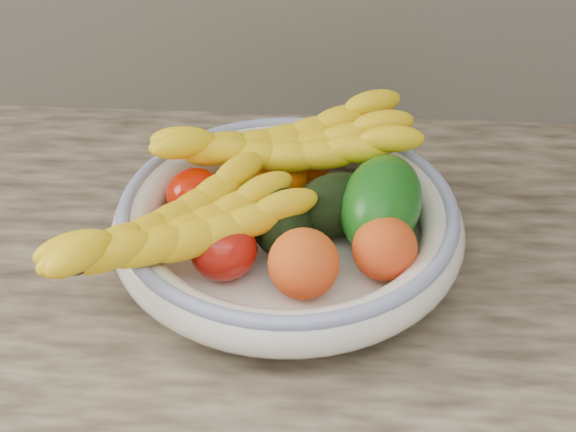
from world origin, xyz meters
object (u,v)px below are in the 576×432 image
(banana_bunch_back, at_px, (284,151))
(banana_bunch_front, at_px, (177,236))
(green_mango, at_px, (381,204))
(fruit_bowl, at_px, (288,224))

(banana_bunch_back, height_order, banana_bunch_front, banana_bunch_back)
(banana_bunch_back, bearing_deg, green_mango, -50.90)
(fruit_bowl, distance_m, banana_bunch_back, 0.10)
(green_mango, distance_m, banana_bunch_front, 0.23)
(banana_bunch_front, bearing_deg, banana_bunch_back, 15.34)
(fruit_bowl, bearing_deg, banana_bunch_front, -147.92)
(green_mango, height_order, banana_bunch_back, green_mango)
(fruit_bowl, relative_size, banana_bunch_back, 1.20)
(green_mango, bearing_deg, banana_bunch_front, -150.28)
(green_mango, relative_size, banana_bunch_front, 0.43)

